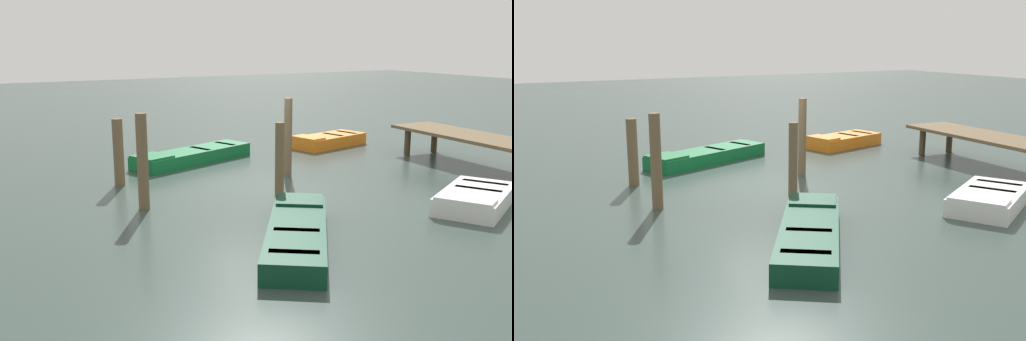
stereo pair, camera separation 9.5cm
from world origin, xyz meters
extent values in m
plane|color=#33423D|center=(0.00, 0.00, 0.00)|extent=(80.00, 80.00, 0.00)
cube|color=brown|center=(1.35, 6.75, 0.90)|extent=(5.88, 1.91, 0.10)
cylinder|color=#473927|center=(-0.95, 7.43, 0.42)|extent=(0.20, 0.20, 0.85)
cylinder|color=#473927|center=(-1.00, 6.27, 0.42)|extent=(0.20, 0.20, 0.85)
cube|color=#0C3823|center=(4.55, -1.62, 0.20)|extent=(4.01, 3.24, 0.40)
cube|color=maroon|center=(4.55, -1.62, 0.34)|extent=(3.36, 2.69, 0.04)
cube|color=#0C3823|center=(3.23, -0.70, 0.43)|extent=(1.30, 1.32, 0.06)
cube|color=maroon|center=(4.80, -1.80, 0.38)|extent=(0.65, 0.81, 0.04)
cube|color=maroon|center=(5.73, -2.44, 0.38)|extent=(0.65, 0.81, 0.04)
cube|color=#0F602D|center=(-3.32, -0.42, 0.20)|extent=(2.46, 4.26, 0.40)
cube|color=orange|center=(-3.32, -0.42, 0.34)|extent=(2.02, 3.60, 0.04)
cube|color=#0F602D|center=(-2.76, -1.94, 0.43)|extent=(1.25, 1.20, 0.06)
cube|color=#B06E1E|center=(-3.42, -0.13, 0.38)|extent=(0.88, 0.48, 0.04)
cube|color=#B06E1E|center=(-3.81, 0.93, 0.38)|extent=(0.88, 0.48, 0.04)
cube|color=orange|center=(-3.56, 4.94, 0.20)|extent=(1.79, 2.98, 0.40)
cube|color=black|center=(-3.56, 4.94, 0.34)|extent=(1.44, 2.52, 0.04)
cube|color=orange|center=(-3.31, 3.88, 0.43)|extent=(1.17, 0.84, 0.06)
cube|color=black|center=(-3.61, 5.14, 0.38)|extent=(0.94, 0.41, 0.04)
cube|color=black|center=(-3.78, 5.88, 0.38)|extent=(0.94, 0.41, 0.04)
cube|color=silver|center=(4.42, 3.33, 0.20)|extent=(2.47, 2.99, 0.40)
cube|color=#334772|center=(4.42, 3.33, 0.34)|extent=(2.02, 2.50, 0.04)
cube|color=silver|center=(4.92, 2.42, 0.43)|extent=(1.35, 1.10, 0.06)
cube|color=navy|center=(4.32, 3.51, 0.38)|extent=(1.02, 0.68, 0.04)
cube|color=navy|center=(3.97, 4.15, 0.38)|extent=(1.02, 0.68, 0.04)
cylinder|color=brown|center=(-1.53, -3.25, 0.88)|extent=(0.27, 0.27, 1.77)
cylinder|color=brown|center=(0.90, -3.39, 1.10)|extent=(0.25, 0.25, 2.19)
cylinder|color=brown|center=(1.83, -0.38, 0.95)|extent=(0.22, 0.22, 1.90)
cylinder|color=brown|center=(-0.30, 1.18, 1.10)|extent=(0.22, 0.22, 2.19)
camera|label=1|loc=(13.46, -7.41, 3.85)|focal=41.52mm
camera|label=2|loc=(13.50, -7.32, 3.85)|focal=41.52mm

